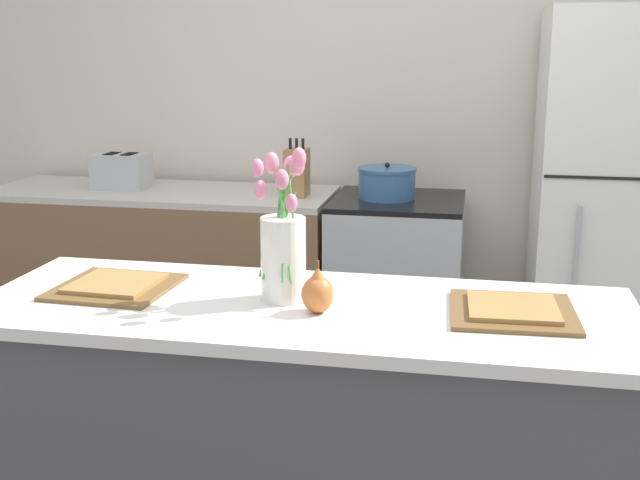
{
  "coord_description": "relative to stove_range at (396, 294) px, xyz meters",
  "views": [
    {
      "loc": [
        0.45,
        -2.03,
        1.61
      ],
      "look_at": [
        0.0,
        0.25,
        1.04
      ],
      "focal_mm": 45.0,
      "sensor_mm": 36.0,
      "label": 1
    }
  ],
  "objects": [
    {
      "name": "back_counter",
      "position": [
        -1.16,
        0.0,
        0.0
      ],
      "size": [
        1.68,
        0.6,
        0.92
      ],
      "color": "brown",
      "rests_on": "ground_plane"
    },
    {
      "name": "back_wall",
      "position": [
        -0.1,
        0.4,
        0.89
      ],
      "size": [
        5.2,
        0.08,
        2.7
      ],
      "color": "silver",
      "rests_on": "ground_plane"
    },
    {
      "name": "plate_setting_right",
      "position": [
        0.46,
        -1.57,
        0.47
      ],
      "size": [
        0.34,
        0.34,
        0.02
      ],
      "color": "brown",
      "rests_on": "kitchen_island"
    },
    {
      "name": "cooking_pot",
      "position": [
        -0.05,
        0.0,
        0.53
      ],
      "size": [
        0.27,
        0.27,
        0.17
      ],
      "color": "#386093",
      "rests_on": "stove_range"
    },
    {
      "name": "pear_figurine",
      "position": [
        -0.05,
        -1.66,
        0.52
      ],
      "size": [
        0.09,
        0.09,
        0.14
      ],
      "color": "#C66B33",
      "rests_on": "kitchen_island"
    },
    {
      "name": "refrigerator",
      "position": [
        0.95,
        0.0,
        0.42
      ],
      "size": [
        0.68,
        0.67,
        1.77
      ],
      "color": "white",
      "rests_on": "ground_plane"
    },
    {
      "name": "knife_block",
      "position": [
        -0.47,
        -0.02,
        0.57
      ],
      "size": [
        0.1,
        0.14,
        0.27
      ],
      "color": "#A37547",
      "rests_on": "back_counter"
    },
    {
      "name": "toaster",
      "position": [
        -1.36,
        0.01,
        0.55
      ],
      "size": [
        0.28,
        0.18,
        0.17
      ],
      "color": "#B7BABC",
      "rests_on": "back_counter"
    },
    {
      "name": "kitchen_island",
      "position": [
        -0.1,
        -1.6,
        0.0
      ],
      "size": [
        1.8,
        0.66,
        0.92
      ],
      "color": "#4C4C51",
      "rests_on": "ground_plane"
    },
    {
      "name": "stove_range",
      "position": [
        0.0,
        0.0,
        0.0
      ],
      "size": [
        0.6,
        0.61,
        0.92
      ],
      "color": "#B2B5B7",
      "rests_on": "ground_plane"
    },
    {
      "name": "flower_vase",
      "position": [
        -0.16,
        -1.57,
        0.62
      ],
      "size": [
        0.15,
        0.17,
        0.42
      ],
      "color": "silver",
      "rests_on": "kitchen_island"
    },
    {
      "name": "plate_setting_left",
      "position": [
        -0.66,
        -1.57,
        0.47
      ],
      "size": [
        0.34,
        0.34,
        0.02
      ],
      "color": "brown",
      "rests_on": "kitchen_island"
    }
  ]
}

